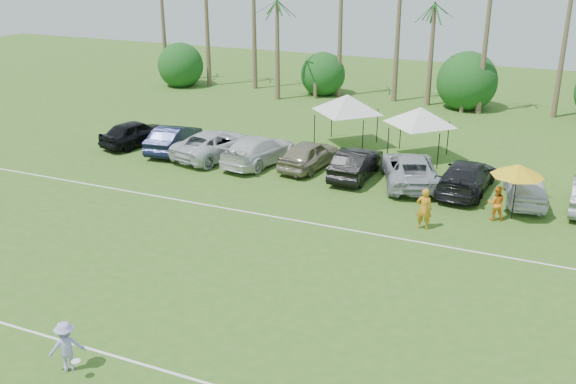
% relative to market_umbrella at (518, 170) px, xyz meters
% --- Properties ---
extents(ground, '(120.00, 120.00, 0.00)m').
position_rel_market_umbrella_xyz_m(ground, '(-11.60, -18.24, -2.43)').
color(ground, '#365D1C').
rests_on(ground, ground).
extents(field_lines, '(80.00, 12.10, 0.01)m').
position_rel_market_umbrella_xyz_m(field_lines, '(-11.60, -10.24, -2.42)').
color(field_lines, white).
rests_on(field_lines, ground).
extents(palm_tree_4, '(2.40, 2.40, 8.90)m').
position_rel_market_umbrella_xyz_m(palm_tree_4, '(-15.60, 19.76, 5.05)').
color(palm_tree_4, brown).
rests_on(palm_tree_4, ground).
extents(palm_tree_8, '(2.40, 2.40, 8.90)m').
position_rel_market_umbrella_xyz_m(palm_tree_8, '(1.40, 19.76, 5.05)').
color(palm_tree_8, brown).
rests_on(palm_tree_8, ground).
extents(bush_tree_0, '(4.00, 4.00, 4.00)m').
position_rel_market_umbrella_xyz_m(bush_tree_0, '(-30.60, 20.76, -0.63)').
color(bush_tree_0, brown).
rests_on(bush_tree_0, ground).
extents(bush_tree_1, '(4.00, 4.00, 4.00)m').
position_rel_market_umbrella_xyz_m(bush_tree_1, '(-17.60, 20.76, -0.63)').
color(bush_tree_1, brown).
rests_on(bush_tree_1, ground).
extents(bush_tree_2, '(4.00, 4.00, 4.00)m').
position_rel_market_umbrella_xyz_m(bush_tree_2, '(-5.60, 20.76, -0.63)').
color(bush_tree_2, brown).
rests_on(bush_tree_2, ground).
extents(sideline_player_a, '(0.74, 0.52, 1.93)m').
position_rel_market_umbrella_xyz_m(sideline_player_a, '(-3.59, -2.74, -1.46)').
color(sideline_player_a, orange).
rests_on(sideline_player_a, ground).
extents(sideline_player_b, '(0.93, 0.79, 1.67)m').
position_rel_market_umbrella_xyz_m(sideline_player_b, '(-0.73, -0.41, -1.59)').
color(sideline_player_b, orange).
rests_on(sideline_player_b, ground).
extents(canopy_tent_left, '(4.80, 4.80, 3.89)m').
position_rel_market_umbrella_xyz_m(canopy_tent_left, '(-10.90, 7.97, 0.90)').
color(canopy_tent_left, black).
rests_on(canopy_tent_left, ground).
extents(canopy_tent_right, '(4.52, 4.52, 3.66)m').
position_rel_market_umbrella_xyz_m(canopy_tent_right, '(-6.13, 7.28, 0.71)').
color(canopy_tent_right, black).
rests_on(canopy_tent_right, ground).
extents(market_umbrella, '(2.43, 2.43, 2.71)m').
position_rel_market_umbrella_xyz_m(market_umbrella, '(0.00, 0.00, 0.00)').
color(market_umbrella, black).
rests_on(market_umbrella, ground).
extents(frisbee_player, '(1.27, 1.17, 1.64)m').
position_rel_market_umbrella_xyz_m(frisbee_player, '(-11.15, -17.33, -1.61)').
color(frisbee_player, '#A39BDC').
rests_on(frisbee_player, ground).
extents(parked_car_0, '(3.12, 5.13, 1.63)m').
position_rel_market_umbrella_xyz_m(parked_car_0, '(-23.28, 2.77, -1.61)').
color(parked_car_0, black).
rests_on(parked_car_0, ground).
extents(parked_car_1, '(2.29, 5.13, 1.63)m').
position_rel_market_umbrella_xyz_m(parked_car_1, '(-20.33, 2.67, -1.61)').
color(parked_car_1, black).
rests_on(parked_car_1, ground).
extents(parked_car_2, '(3.90, 6.32, 1.63)m').
position_rel_market_umbrella_xyz_m(parked_car_2, '(-17.37, 2.65, -1.61)').
color(parked_car_2, silver).
rests_on(parked_car_2, ground).
extents(parked_car_3, '(3.26, 5.95, 1.63)m').
position_rel_market_umbrella_xyz_m(parked_car_3, '(-14.42, 2.61, -1.61)').
color(parked_car_3, silver).
rests_on(parked_car_3, ground).
extents(parked_car_4, '(2.52, 5.00, 1.63)m').
position_rel_market_umbrella_xyz_m(parked_car_4, '(-11.46, 3.01, -1.61)').
color(parked_car_4, gray).
rests_on(parked_car_4, ground).
extents(parked_car_5, '(1.75, 4.97, 1.63)m').
position_rel_market_umbrella_xyz_m(parked_car_5, '(-8.50, 2.60, -1.61)').
color(parked_car_5, black).
rests_on(parked_car_5, ground).
extents(parked_car_6, '(4.57, 6.45, 1.63)m').
position_rel_market_umbrella_xyz_m(parked_car_6, '(-5.55, 2.80, -1.61)').
color(parked_car_6, '#A1A4AE').
rests_on(parked_car_6, ground).
extents(parked_car_7, '(2.70, 5.78, 1.63)m').
position_rel_market_umbrella_xyz_m(parked_car_7, '(-2.59, 2.83, -1.61)').
color(parked_car_7, black).
rests_on(parked_car_7, ground).
extents(parked_car_8, '(2.62, 5.03, 1.63)m').
position_rel_market_umbrella_xyz_m(parked_car_8, '(0.36, 2.56, -1.61)').
color(parked_car_8, white).
rests_on(parked_car_8, ground).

